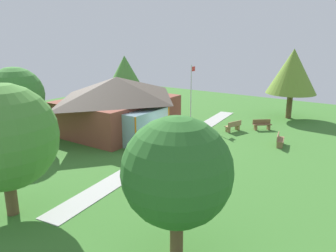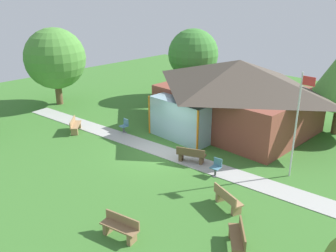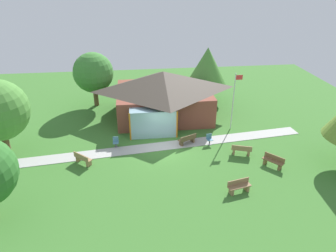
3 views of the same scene
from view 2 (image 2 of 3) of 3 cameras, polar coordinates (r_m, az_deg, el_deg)
ground_plane at (r=19.93m, az=-1.08°, el=-4.23°), size 44.00×44.00×0.00m
pavilion at (r=23.09m, az=10.52°, el=4.98°), size 9.53×8.45×4.35m
footpath at (r=20.05m, az=-0.68°, el=-4.03°), size 23.42×3.99×0.03m
flagpole at (r=17.47m, az=19.53°, el=0.74°), size 0.64×0.08×5.04m
bench_front_right at (r=13.67m, az=-7.46°, el=-15.43°), size 1.56×0.76×0.84m
bench_lawn_far_right at (r=13.31m, az=10.85°, el=-16.81°), size 1.31×1.42×0.84m
bench_mid_right at (r=15.31m, az=9.25°, el=-11.19°), size 1.56×0.90×0.84m
bench_rear_near_path at (r=18.76m, az=3.62°, el=-4.60°), size 1.55×1.03×0.84m
bench_mid_left at (r=23.38m, az=-14.30°, el=0.05°), size 1.40×1.34×0.84m
patio_chair_lawn_spare at (r=17.64m, az=7.53°, el=-6.44°), size 0.49×0.49×0.86m
patio_chair_west at (r=22.68m, az=-6.81°, el=-0.03°), size 0.44×0.44×0.86m
tree_behind_pavilion_left at (r=29.45m, az=3.95°, el=11.10°), size 3.97×3.97×5.48m
tree_west_hedge at (r=28.70m, az=-17.21°, el=10.01°), size 4.49×4.49×5.75m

